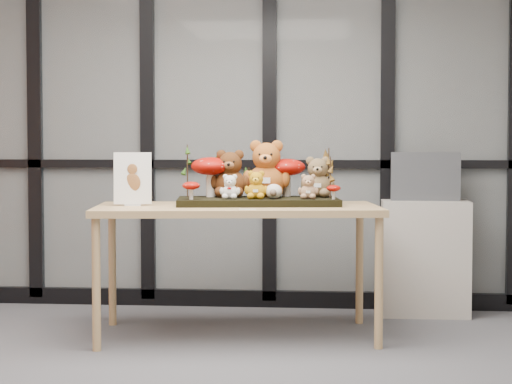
# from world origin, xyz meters

# --- Properties ---
(room_shell) EXTENTS (5.00, 5.00, 5.00)m
(room_shell) POSITION_xyz_m (0.00, 0.00, 1.68)
(room_shell) COLOR #B6B3AC
(room_shell) RESTS_ON floor
(glass_partition) EXTENTS (4.90, 0.06, 2.78)m
(glass_partition) POSITION_xyz_m (-0.00, 2.47, 1.42)
(glass_partition) COLOR #2D383F
(glass_partition) RESTS_ON floor
(display_table) EXTENTS (1.83, 1.08, 0.81)m
(display_table) POSITION_xyz_m (0.33, 1.42, 0.75)
(display_table) COLOR tan
(display_table) RESTS_ON floor
(diorama_tray) EXTENTS (1.05, 0.62, 0.04)m
(diorama_tray) POSITION_xyz_m (0.45, 1.50, 0.84)
(diorama_tray) COLOR black
(diorama_tray) RESTS_ON display_table
(bear_pooh_yellow) EXTENTS (0.34, 0.31, 0.40)m
(bear_pooh_yellow) POSITION_xyz_m (0.50, 1.62, 1.06)
(bear_pooh_yellow) COLOR #AC581E
(bear_pooh_yellow) RESTS_ON diorama_tray
(bear_brown_medium) EXTENTS (0.28, 0.26, 0.33)m
(bear_brown_medium) POSITION_xyz_m (0.27, 1.59, 1.02)
(bear_brown_medium) COLOR #4C2810
(bear_brown_medium) RESTS_ON diorama_tray
(bear_tan_back) EXTENTS (0.24, 0.22, 0.28)m
(bear_tan_back) POSITION_xyz_m (0.82, 1.64, 1.00)
(bear_tan_back) COLOR brown
(bear_tan_back) RESTS_ON diorama_tray
(bear_small_yellow) EXTENTS (0.16, 0.15, 0.19)m
(bear_small_yellow) POSITION_xyz_m (0.45, 1.40, 0.95)
(bear_small_yellow) COLOR #C88A11
(bear_small_yellow) RESTS_ON diorama_tray
(bear_white_bow) EXTENTS (0.14, 0.13, 0.17)m
(bear_white_bow) POSITION_xyz_m (0.29, 1.37, 0.94)
(bear_white_bow) COLOR white
(bear_white_bow) RESTS_ON diorama_tray
(bear_beige_small) EXTENTS (0.14, 0.13, 0.17)m
(bear_beige_small) POSITION_xyz_m (0.77, 1.43, 0.94)
(bear_beige_small) COLOR #A47955
(bear_beige_small) RESTS_ON diorama_tray
(plush_cream_hedgehog) EXTENTS (0.09, 0.08, 0.10)m
(plush_cream_hedgehog) POSITION_xyz_m (0.56, 1.41, 0.91)
(plush_cream_hedgehog) COLOR silver
(plush_cream_hedgehog) RESTS_ON diorama_tray
(mushroom_back_left) EXTENTS (0.25, 0.25, 0.28)m
(mushroom_back_left) POSITION_xyz_m (0.14, 1.59, 1.00)
(mushroom_back_left) COLOR #970B04
(mushroom_back_left) RESTS_ON diorama_tray
(mushroom_back_right) EXTENTS (0.24, 0.24, 0.27)m
(mushroom_back_right) POSITION_xyz_m (0.62, 1.68, 0.99)
(mushroom_back_right) COLOR #970B04
(mushroom_back_right) RESTS_ON diorama_tray
(mushroom_front_left) EXTENTS (0.11, 0.11, 0.12)m
(mushroom_front_left) POSITION_xyz_m (0.06, 1.31, 0.92)
(mushroom_front_left) COLOR #970B04
(mushroom_front_left) RESTS_ON diorama_tray
(mushroom_front_right) EXTENTS (0.09, 0.09, 0.10)m
(mushroom_front_right) POSITION_xyz_m (0.92, 1.41, 0.91)
(mushroom_front_right) COLOR #970B04
(mushroom_front_right) RESTS_ON diorama_tray
(sprig_green_far_left) EXTENTS (0.05, 0.05, 0.33)m
(sprig_green_far_left) POSITION_xyz_m (-0.01, 1.58, 1.02)
(sprig_green_far_left) COLOR #0F350C
(sprig_green_far_left) RESTS_ON diorama_tray
(sprig_green_mid_left) EXTENTS (0.05, 0.05, 0.29)m
(sprig_green_mid_left) POSITION_xyz_m (0.17, 1.65, 1.00)
(sprig_green_mid_left) COLOR #0F350C
(sprig_green_mid_left) RESTS_ON diorama_tray
(sprig_dry_far_right) EXTENTS (0.05, 0.05, 0.31)m
(sprig_dry_far_right) POSITION_xyz_m (0.89, 1.67, 1.01)
(sprig_dry_far_right) COLOR brown
(sprig_dry_far_right) RESTS_ON diorama_tray
(sprig_dry_mid_right) EXTENTS (0.05, 0.05, 0.26)m
(sprig_dry_mid_right) POSITION_xyz_m (0.90, 1.54, 0.99)
(sprig_dry_mid_right) COLOR brown
(sprig_dry_mid_right) RESTS_ON diorama_tray
(sprig_green_centre) EXTENTS (0.05, 0.05, 0.19)m
(sprig_green_centre) POSITION_xyz_m (0.38, 1.69, 0.95)
(sprig_green_centre) COLOR #0F350C
(sprig_green_centre) RESTS_ON diorama_tray
(sign_holder) EXTENTS (0.23, 0.08, 0.33)m
(sign_holder) POSITION_xyz_m (-0.31, 1.36, 0.97)
(sign_holder) COLOR silver
(sign_holder) RESTS_ON display_table
(label_card) EXTENTS (0.10, 0.03, 0.00)m
(label_card) POSITION_xyz_m (0.43, 1.08, 0.82)
(label_card) COLOR white
(label_card) RESTS_ON display_table
(cabinet) EXTENTS (0.60, 0.35, 0.80)m
(cabinet) POSITION_xyz_m (1.56, 2.26, 0.40)
(cabinet) COLOR #ACA499
(cabinet) RESTS_ON floor
(monitor) EXTENTS (0.48, 0.05, 0.34)m
(monitor) POSITION_xyz_m (1.56, 2.27, 0.97)
(monitor) COLOR #484A4F
(monitor) RESTS_ON cabinet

